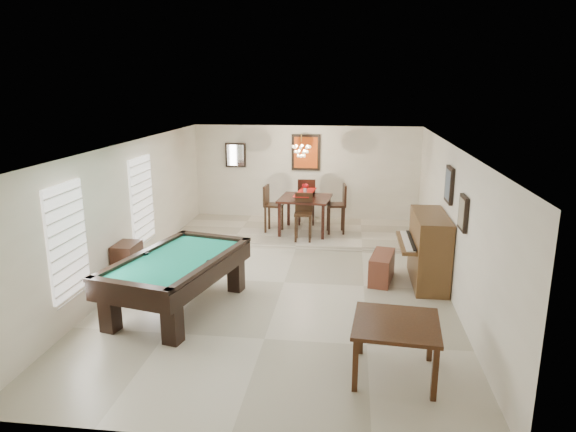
% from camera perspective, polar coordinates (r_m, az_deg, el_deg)
% --- Properties ---
extents(ground_plane, '(6.00, 9.00, 0.02)m').
position_cam_1_polar(ground_plane, '(9.83, -0.43, -7.43)').
color(ground_plane, beige).
extents(wall_back, '(6.00, 0.04, 2.60)m').
position_cam_1_polar(wall_back, '(13.80, 1.99, 4.62)').
color(wall_back, silver).
rests_on(wall_back, ground_plane).
extents(wall_front, '(6.00, 0.04, 2.60)m').
position_cam_1_polar(wall_front, '(5.25, -6.99, -12.28)').
color(wall_front, silver).
rests_on(wall_front, ground_plane).
extents(wall_left, '(0.04, 9.00, 2.60)m').
position_cam_1_polar(wall_left, '(10.24, -17.33, 0.49)').
color(wall_left, silver).
rests_on(wall_left, ground_plane).
extents(wall_right, '(0.04, 9.00, 2.60)m').
position_cam_1_polar(wall_right, '(9.52, 17.77, -0.57)').
color(wall_right, silver).
rests_on(wall_right, ground_plane).
extents(ceiling, '(6.00, 9.00, 0.04)m').
position_cam_1_polar(ceiling, '(9.18, -0.46, 7.86)').
color(ceiling, white).
rests_on(ceiling, wall_back).
extents(dining_step, '(6.00, 2.50, 0.12)m').
position_cam_1_polar(dining_step, '(12.86, 1.45, -1.78)').
color(dining_step, beige).
rests_on(dining_step, ground_plane).
extents(window_left_front, '(0.06, 1.00, 1.70)m').
position_cam_1_polar(window_left_front, '(8.32, -23.32, -2.48)').
color(window_left_front, white).
rests_on(window_left_front, wall_left).
extents(window_left_rear, '(0.06, 1.00, 1.70)m').
position_cam_1_polar(window_left_rear, '(10.74, -15.94, 1.78)').
color(window_left_rear, white).
rests_on(window_left_rear, wall_left).
extents(pool_table, '(2.00, 2.90, 0.88)m').
position_cam_1_polar(pool_table, '(8.77, -12.11, -7.38)').
color(pool_table, black).
rests_on(pool_table, ground_plane).
extents(square_table, '(1.16, 1.16, 0.74)m').
position_cam_1_polar(square_table, '(6.91, 11.80, -14.23)').
color(square_table, black).
rests_on(square_table, ground_plane).
extents(upright_piano, '(0.90, 1.60, 1.33)m').
position_cam_1_polar(upright_piano, '(9.92, 14.50, -3.55)').
color(upright_piano, brown).
rests_on(upright_piano, ground_plane).
extents(piano_bench, '(0.55, 1.01, 0.53)m').
position_cam_1_polar(piano_bench, '(9.98, 10.38, -5.65)').
color(piano_bench, brown).
rests_on(piano_bench, ground_plane).
extents(apothecary_chest, '(0.39, 0.58, 0.87)m').
position_cam_1_polar(apothecary_chest, '(9.81, -17.36, -5.37)').
color(apothecary_chest, black).
rests_on(apothecary_chest, ground_plane).
extents(dining_table, '(1.30, 1.30, 0.99)m').
position_cam_1_polar(dining_table, '(12.53, 1.90, 0.41)').
color(dining_table, black).
rests_on(dining_table, dining_step).
extents(flower_vase, '(0.15, 0.15, 0.23)m').
position_cam_1_polar(flower_vase, '(12.40, 1.92, 3.13)').
color(flower_vase, '#B80F15').
rests_on(flower_vase, dining_table).
extents(dining_chair_south, '(0.42, 0.42, 1.09)m').
position_cam_1_polar(dining_chair_south, '(11.83, 1.71, -0.18)').
color(dining_chair_south, black).
rests_on(dining_chair_south, dining_step).
extents(dining_chair_north, '(0.47, 0.47, 1.20)m').
position_cam_1_polar(dining_chair_north, '(13.26, 2.07, 1.67)').
color(dining_chair_north, black).
rests_on(dining_chair_north, dining_step).
extents(dining_chair_west, '(0.47, 0.47, 1.15)m').
position_cam_1_polar(dining_chair_west, '(12.56, -1.58, 0.81)').
color(dining_chair_west, black).
rests_on(dining_chair_west, dining_step).
extents(dining_chair_east, '(0.50, 0.50, 1.20)m').
position_cam_1_polar(dining_chair_east, '(12.50, 5.35, 0.80)').
color(dining_chair_east, black).
rests_on(dining_chair_east, dining_step).
extents(chandelier, '(0.44, 0.44, 0.60)m').
position_cam_1_polar(chandelier, '(12.39, 1.49, 7.70)').
color(chandelier, '#FFE5B2').
rests_on(chandelier, ceiling).
extents(back_painting, '(0.75, 0.06, 0.95)m').
position_cam_1_polar(back_painting, '(13.67, 2.00, 7.07)').
color(back_painting, '#D84C14').
rests_on(back_painting, wall_back).
extents(back_mirror, '(0.55, 0.06, 0.65)m').
position_cam_1_polar(back_mirror, '(13.98, -5.84, 6.75)').
color(back_mirror, white).
rests_on(back_mirror, wall_back).
extents(right_picture_upper, '(0.06, 0.55, 0.65)m').
position_cam_1_polar(right_picture_upper, '(9.67, 17.49, 3.33)').
color(right_picture_upper, slate).
rests_on(right_picture_upper, wall_right).
extents(right_picture_lower, '(0.06, 0.45, 0.55)m').
position_cam_1_polar(right_picture_lower, '(8.46, 18.90, 0.31)').
color(right_picture_lower, gray).
rests_on(right_picture_lower, wall_right).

